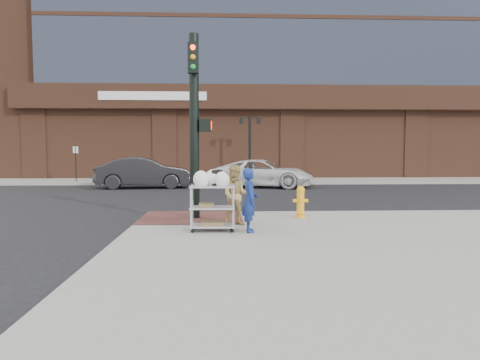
{
  "coord_description": "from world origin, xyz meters",
  "views": [
    {
      "loc": [
        0.25,
        -10.96,
        2.02
      ],
      "look_at": [
        0.72,
        0.1,
        1.25
      ],
      "focal_mm": 32.0,
      "sensor_mm": 36.0,
      "label": 1
    }
  ],
  "objects_px": {
    "traffic_signal_pole": "(195,120)",
    "sedan_dark": "(144,173)",
    "pedestrian_tan": "(236,195)",
    "fire_hydrant": "(301,201)",
    "utility_cart": "(212,203)",
    "lamp_post": "(250,141)",
    "minivan_white": "(263,173)",
    "woman_blue": "(250,200)"
  },
  "relations": [
    {
      "from": "woman_blue",
      "to": "pedestrian_tan",
      "type": "xyz_separation_m",
      "value": [
        -0.28,
        0.9,
        0.02
      ]
    },
    {
      "from": "minivan_white",
      "to": "utility_cart",
      "type": "relative_size",
      "value": 3.81
    },
    {
      "from": "woman_blue",
      "to": "sedan_dark",
      "type": "height_order",
      "value": "sedan_dark"
    },
    {
      "from": "pedestrian_tan",
      "to": "fire_hydrant",
      "type": "distance_m",
      "value": 2.19
    },
    {
      "from": "lamp_post",
      "to": "woman_blue",
      "type": "height_order",
      "value": "lamp_post"
    },
    {
      "from": "pedestrian_tan",
      "to": "minivan_white",
      "type": "relative_size",
      "value": 0.28
    },
    {
      "from": "woman_blue",
      "to": "minivan_white",
      "type": "xyz_separation_m",
      "value": [
        1.61,
        13.57,
        -0.13
      ]
    },
    {
      "from": "pedestrian_tan",
      "to": "fire_hydrant",
      "type": "relative_size",
      "value": 1.7
    },
    {
      "from": "pedestrian_tan",
      "to": "utility_cart",
      "type": "distance_m",
      "value": 0.95
    },
    {
      "from": "traffic_signal_pole",
      "to": "utility_cart",
      "type": "distance_m",
      "value": 2.83
    },
    {
      "from": "utility_cart",
      "to": "fire_hydrant",
      "type": "distance_m",
      "value": 3.08
    },
    {
      "from": "traffic_signal_pole",
      "to": "minivan_white",
      "type": "bearing_deg",
      "value": 75.55
    },
    {
      "from": "sedan_dark",
      "to": "fire_hydrant",
      "type": "height_order",
      "value": "sedan_dark"
    },
    {
      "from": "lamp_post",
      "to": "sedan_dark",
      "type": "height_order",
      "value": "lamp_post"
    },
    {
      "from": "sedan_dark",
      "to": "fire_hydrant",
      "type": "bearing_deg",
      "value": -156.88
    },
    {
      "from": "pedestrian_tan",
      "to": "sedan_dark",
      "type": "bearing_deg",
      "value": 111.51
    },
    {
      "from": "traffic_signal_pole",
      "to": "sedan_dark",
      "type": "bearing_deg",
      "value": 106.99
    },
    {
      "from": "traffic_signal_pole",
      "to": "utility_cart",
      "type": "relative_size",
      "value": 3.51
    },
    {
      "from": "utility_cart",
      "to": "minivan_white",
      "type": "bearing_deg",
      "value": 79.59
    },
    {
      "from": "lamp_post",
      "to": "fire_hydrant",
      "type": "relative_size",
      "value": 4.52
    },
    {
      "from": "woman_blue",
      "to": "sedan_dark",
      "type": "bearing_deg",
      "value": 17.02
    },
    {
      "from": "sedan_dark",
      "to": "minivan_white",
      "type": "height_order",
      "value": "sedan_dark"
    },
    {
      "from": "lamp_post",
      "to": "utility_cart",
      "type": "height_order",
      "value": "lamp_post"
    },
    {
      "from": "minivan_white",
      "to": "fire_hydrant",
      "type": "xyz_separation_m",
      "value": [
        -0.06,
        -11.51,
        -0.15
      ]
    },
    {
      "from": "woman_blue",
      "to": "fire_hydrant",
      "type": "height_order",
      "value": "woman_blue"
    },
    {
      "from": "lamp_post",
      "to": "minivan_white",
      "type": "distance_m",
      "value": 4.18
    },
    {
      "from": "lamp_post",
      "to": "minivan_white",
      "type": "xyz_separation_m",
      "value": [
        0.49,
        -3.71,
        -1.86
      ]
    },
    {
      "from": "pedestrian_tan",
      "to": "minivan_white",
      "type": "height_order",
      "value": "pedestrian_tan"
    },
    {
      "from": "pedestrian_tan",
      "to": "fire_hydrant",
      "type": "xyz_separation_m",
      "value": [
        1.83,
        1.16,
        -0.3
      ]
    },
    {
      "from": "woman_blue",
      "to": "minivan_white",
      "type": "height_order",
      "value": "woman_blue"
    },
    {
      "from": "fire_hydrant",
      "to": "minivan_white",
      "type": "bearing_deg",
      "value": 89.71
    },
    {
      "from": "pedestrian_tan",
      "to": "minivan_white",
      "type": "xyz_separation_m",
      "value": [
        1.89,
        12.67,
        -0.15
      ]
    },
    {
      "from": "lamp_post",
      "to": "fire_hydrant",
      "type": "distance_m",
      "value": 15.36
    },
    {
      "from": "traffic_signal_pole",
      "to": "sedan_dark",
      "type": "relative_size",
      "value": 1.0
    },
    {
      "from": "pedestrian_tan",
      "to": "sedan_dark",
      "type": "xyz_separation_m",
      "value": [
        -4.51,
        12.38,
        -0.08
      ]
    },
    {
      "from": "utility_cart",
      "to": "traffic_signal_pole",
      "type": "bearing_deg",
      "value": 104.89
    },
    {
      "from": "utility_cart",
      "to": "fire_hydrant",
      "type": "relative_size",
      "value": 1.61
    },
    {
      "from": "traffic_signal_pole",
      "to": "fire_hydrant",
      "type": "relative_size",
      "value": 5.66
    },
    {
      "from": "sedan_dark",
      "to": "fire_hydrant",
      "type": "distance_m",
      "value": 12.9
    },
    {
      "from": "woman_blue",
      "to": "utility_cart",
      "type": "height_order",
      "value": "woman_blue"
    },
    {
      "from": "traffic_signal_pole",
      "to": "woman_blue",
      "type": "xyz_separation_m",
      "value": [
        1.36,
        -2.05,
        -1.95
      ]
    },
    {
      "from": "pedestrian_tan",
      "to": "fire_hydrant",
      "type": "bearing_deg",
      "value": 33.77
    }
  ]
}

